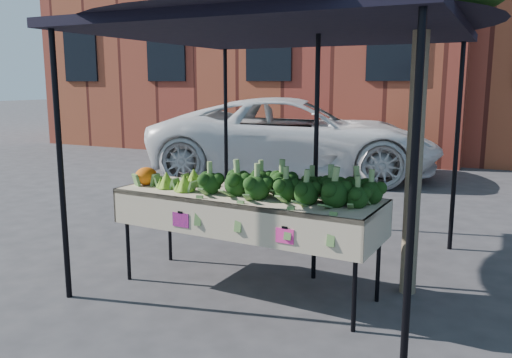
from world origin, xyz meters
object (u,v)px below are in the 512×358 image
(table, at_px, (246,243))
(canopy, at_px, (285,135))
(vehicle, at_px, (296,32))
(street_tree, at_px, (420,61))

(table, relative_size, canopy, 0.77)
(canopy, xyz_separation_m, vehicle, (-1.89, 5.09, 1.46))
(table, bearing_deg, street_tree, 23.49)
(canopy, distance_m, street_tree, 1.41)
(canopy, xyz_separation_m, street_tree, (1.24, -0.04, 0.68))
(canopy, relative_size, street_tree, 0.77)
(vehicle, bearing_deg, canopy, -177.05)
(table, height_order, vehicle, vehicle)
(vehicle, height_order, street_tree, vehicle)
(table, height_order, street_tree, street_tree)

